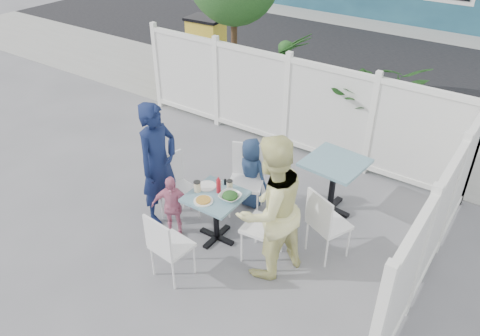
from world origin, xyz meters
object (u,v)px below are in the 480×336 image
Objects in this scene: main_table at (216,205)px; woman at (270,209)px; chair_near at (166,244)px; toddler at (172,207)px; chair_right at (269,222)px; chair_back at (247,174)px; spare_table at (334,173)px; man at (158,164)px; utility_cabinet at (207,51)px; boy at (251,173)px; chair_left at (175,183)px.

main_table is 0.38× the size of woman.
chair_near is 0.79m from toddler.
main_table is 0.70× the size of chair_right.
chair_back is at bearing 42.15° from chair_right.
main_table is at bearing 69.87° from chair_back.
chair_back reaches higher than spare_table.
man reaches higher than chair_right.
utility_cabinet is 1.50× the size of chair_near.
boy reaches higher than chair_back.
man is (-0.83, -0.82, 0.28)m from chair_back.
boy is (-0.01, 0.12, -0.06)m from chair_back.
chair_left is at bearing -60.92° from utility_cabinet.
toddler is at bearing 132.90° from chair_near.
chair_left is 0.98m from chair_back.
boy reaches higher than spare_table.
chair_near is (-0.98, -2.28, -0.09)m from spare_table.
chair_left is at bearing -75.17° from woman.
chair_left reaches higher than main_table.
spare_table reaches higher than main_table.
chair_near reaches higher than main_table.
main_table is at bearing 87.75° from chair_right.
man reaches higher than boy.
main_table is 0.73× the size of chair_left.
boy is 1.16× the size of toddler.
main_table is at bearing 104.27° from boy.
chair_left is at bearing -48.93° from man.
man is (-1.82, -1.46, 0.24)m from spare_table.
chair_left is at bearing 83.24° from chair_right.
chair_back is 0.58× the size of man.
woman is (0.87, 0.80, 0.37)m from chair_near.
woman is (1.71, -0.02, 0.04)m from man.
chair_right is 1.66m from man.
chair_left is at bearing 174.74° from main_table.
chair_back is at bearing -147.07° from spare_table.
chair_back is 1.64m from chair_near.
woman reaches higher than toddler.
chair_left is 0.95× the size of chair_right.
chair_near is 1.22m from man.
boy is at bearing -41.58° from man.
boy is (-0.02, 1.76, -0.01)m from chair_near.
spare_table is 0.83× the size of chair_back.
man is at bearing 21.25° from chair_back.
chair_right is at bearing -128.23° from woman.
spare_table is 1.18m from chair_back.
man is at bearing 87.71° from chair_right.
main_table is at bearing -54.81° from utility_cabinet.
spare_table is at bearing -51.83° from man.
man is at bearing -70.53° from woman.
utility_cabinet is at bearing 147.44° from spare_table.
chair_right is (4.19, -4.14, -0.11)m from utility_cabinet.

